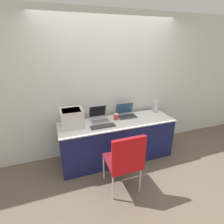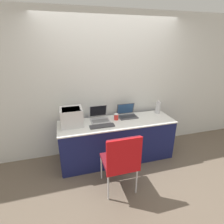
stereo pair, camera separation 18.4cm
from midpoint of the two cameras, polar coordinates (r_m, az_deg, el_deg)
name	(u,v)px [view 1 (the left image)]	position (r m, az deg, el deg)	size (l,w,h in m)	color
ground_plane	(123,167)	(3.27, 1.90, -17.50)	(14.00, 14.00, 0.00)	#6B5B4C
wall_back	(109,86)	(3.32, -2.54, 8.35)	(8.00, 0.05, 2.60)	silver
table	(117,140)	(3.28, -0.01, -9.14)	(2.06, 0.64, 0.76)	#191E51
printer	(72,117)	(2.97, -14.78, -1.68)	(0.36, 0.34, 0.30)	silver
laptop_left	(99,117)	(3.14, -5.87, -1.81)	(0.33, 0.35, 0.25)	#B7B7BC
laptop_right	(126,113)	(3.32, 3.04, -0.49)	(0.34, 0.28, 0.23)	#4C4C51
external_keyboard	(103,126)	(2.92, -4.79, -4.70)	(0.42, 0.13, 0.02)	#3D3D42
coffee_cup	(116,117)	(3.16, -0.38, -1.56)	(0.08, 0.08, 0.11)	red
metal_pitcher	(156,106)	(3.58, 12.70, 1.78)	(0.10, 0.10, 0.26)	silver
chair	(125,158)	(2.47, 2.16, -14.90)	(0.48, 0.49, 0.95)	maroon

